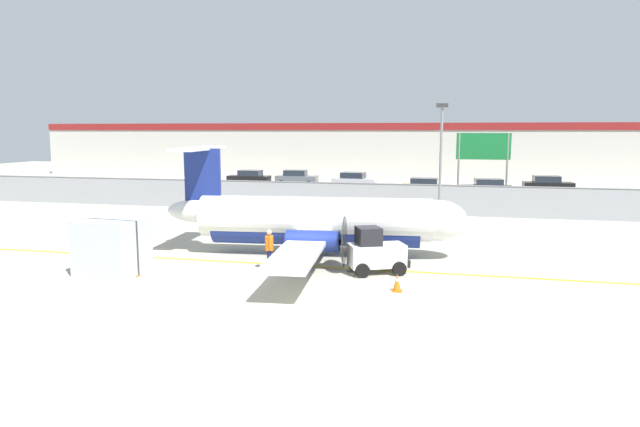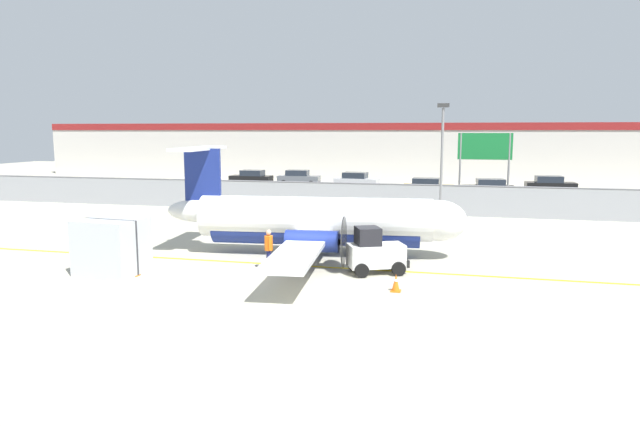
{
  "view_description": "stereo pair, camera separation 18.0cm",
  "coord_description": "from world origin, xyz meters",
  "px_view_note": "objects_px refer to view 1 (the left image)",
  "views": [
    {
      "loc": [
        5.64,
        -20.74,
        5.68
      ],
      "look_at": [
        -0.37,
        5.09,
        1.8
      ],
      "focal_mm": 32.0,
      "sensor_mm": 36.0,
      "label": 1
    },
    {
      "loc": [
        5.82,
        -20.7,
        5.68
      ],
      "look_at": [
        -0.37,
        5.09,
        1.8
      ],
      "focal_mm": 32.0,
      "sensor_mm": 36.0,
      "label": 2
    }
  ],
  "objects_px": {
    "parked_car_2": "(354,181)",
    "highway_sign": "(483,153)",
    "parked_car_3": "(425,188)",
    "parked_car_4": "(487,188)",
    "parked_car_5": "(548,185)",
    "apron_light_pole": "(441,153)",
    "traffic_cone_far_left": "(282,236)",
    "cargo_container": "(112,247)",
    "parked_car_1": "(297,178)",
    "traffic_cone_near_left": "(134,268)",
    "parked_car_0": "(249,178)",
    "traffic_cone_near_right": "(397,283)",
    "baggage_tug": "(376,252)",
    "commuter_airplane": "(320,221)",
    "ground_crew_worker": "(269,248)"
  },
  "relations": [
    {
      "from": "parked_car_5",
      "to": "apron_light_pole",
      "type": "height_order",
      "value": "apron_light_pole"
    },
    {
      "from": "parked_car_1",
      "to": "highway_sign",
      "type": "distance_m",
      "value": 23.16
    },
    {
      "from": "commuter_airplane",
      "to": "traffic_cone_near_left",
      "type": "bearing_deg",
      "value": -144.99
    },
    {
      "from": "parked_car_2",
      "to": "parked_car_5",
      "type": "distance_m",
      "value": 17.38
    },
    {
      "from": "baggage_tug",
      "to": "traffic_cone_near_right",
      "type": "bearing_deg",
      "value": -89.96
    },
    {
      "from": "cargo_container",
      "to": "traffic_cone_near_right",
      "type": "distance_m",
      "value": 11.32
    },
    {
      "from": "cargo_container",
      "to": "highway_sign",
      "type": "distance_m",
      "value": 25.86
    },
    {
      "from": "parked_car_0",
      "to": "highway_sign",
      "type": "height_order",
      "value": "highway_sign"
    },
    {
      "from": "parked_car_2",
      "to": "highway_sign",
      "type": "relative_size",
      "value": 0.79
    },
    {
      "from": "commuter_airplane",
      "to": "parked_car_4",
      "type": "distance_m",
      "value": 25.67
    },
    {
      "from": "parked_car_4",
      "to": "parked_car_0",
      "type": "bearing_deg",
      "value": -19.34
    },
    {
      "from": "traffic_cone_near_right",
      "to": "cargo_container",
      "type": "bearing_deg",
      "value": -179.71
    },
    {
      "from": "traffic_cone_near_left",
      "to": "parked_car_5",
      "type": "xyz_separation_m",
      "value": [
        20.29,
        33.9,
        0.58
      ]
    },
    {
      "from": "parked_car_0",
      "to": "highway_sign",
      "type": "relative_size",
      "value": 0.77
    },
    {
      "from": "parked_car_1",
      "to": "parked_car_5",
      "type": "height_order",
      "value": "same"
    },
    {
      "from": "highway_sign",
      "to": "parked_car_5",
      "type": "bearing_deg",
      "value": 64.3
    },
    {
      "from": "parked_car_0",
      "to": "commuter_airplane",
      "type": "bearing_deg",
      "value": 116.25
    },
    {
      "from": "ground_crew_worker",
      "to": "commuter_airplane",
      "type": "bearing_deg",
      "value": -141.88
    },
    {
      "from": "baggage_tug",
      "to": "apron_light_pole",
      "type": "bearing_deg",
      "value": 56.17
    },
    {
      "from": "apron_light_pole",
      "to": "ground_crew_worker",
      "type": "bearing_deg",
      "value": -115.22
    },
    {
      "from": "traffic_cone_far_left",
      "to": "parked_car_3",
      "type": "xyz_separation_m",
      "value": [
        6.25,
        20.98,
        0.58
      ]
    },
    {
      "from": "parked_car_0",
      "to": "apron_light_pole",
      "type": "distance_m",
      "value": 27.32
    },
    {
      "from": "traffic_cone_near_right",
      "to": "parked_car_3",
      "type": "distance_m",
      "value": 28.8
    },
    {
      "from": "baggage_tug",
      "to": "traffic_cone_near_left",
      "type": "distance_m",
      "value": 9.54
    },
    {
      "from": "parked_car_0",
      "to": "apron_light_pole",
      "type": "height_order",
      "value": "apron_light_pole"
    },
    {
      "from": "apron_light_pole",
      "to": "parked_car_1",
      "type": "bearing_deg",
      "value": 125.9
    },
    {
      "from": "parked_car_3",
      "to": "parked_car_4",
      "type": "relative_size",
      "value": 0.98
    },
    {
      "from": "commuter_airplane",
      "to": "parked_car_3",
      "type": "xyz_separation_m",
      "value": [
        3.61,
        23.72,
        -0.71
      ]
    },
    {
      "from": "highway_sign",
      "to": "cargo_container",
      "type": "bearing_deg",
      "value": -125.98
    },
    {
      "from": "parked_car_5",
      "to": "highway_sign",
      "type": "height_order",
      "value": "highway_sign"
    },
    {
      "from": "baggage_tug",
      "to": "parked_car_3",
      "type": "bearing_deg",
      "value": 64.06
    },
    {
      "from": "apron_light_pole",
      "to": "parked_car_3",
      "type": "bearing_deg",
      "value": 96.23
    },
    {
      "from": "commuter_airplane",
      "to": "parked_car_4",
      "type": "bearing_deg",
      "value": 65.37
    },
    {
      "from": "traffic_cone_near_left",
      "to": "apron_light_pole",
      "type": "bearing_deg",
      "value": 54.17
    },
    {
      "from": "baggage_tug",
      "to": "parked_car_3",
      "type": "relative_size",
      "value": 0.6
    },
    {
      "from": "commuter_airplane",
      "to": "traffic_cone_far_left",
      "type": "xyz_separation_m",
      "value": [
        -2.65,
        2.73,
        -1.29
      ]
    },
    {
      "from": "traffic_cone_far_left",
      "to": "parked_car_4",
      "type": "xyz_separation_m",
      "value": [
        11.26,
        21.44,
        0.58
      ]
    },
    {
      "from": "traffic_cone_near_right",
      "to": "parked_car_0",
      "type": "height_order",
      "value": "parked_car_0"
    },
    {
      "from": "highway_sign",
      "to": "traffic_cone_far_left",
      "type": "bearing_deg",
      "value": -128.89
    },
    {
      "from": "baggage_tug",
      "to": "ground_crew_worker",
      "type": "relative_size",
      "value": 1.52
    },
    {
      "from": "ground_crew_worker",
      "to": "parked_car_5",
      "type": "bearing_deg",
      "value": -144.64
    },
    {
      "from": "traffic_cone_near_left",
      "to": "parked_car_2",
      "type": "relative_size",
      "value": 0.15
    },
    {
      "from": "parked_car_2",
      "to": "apron_light_pole",
      "type": "distance_m",
      "value": 20.59
    },
    {
      "from": "parked_car_2",
      "to": "parked_car_5",
      "type": "bearing_deg",
      "value": 5.33
    },
    {
      "from": "traffic_cone_near_left",
      "to": "cargo_container",
      "type": "bearing_deg",
      "value": 172.24
    },
    {
      "from": "cargo_container",
      "to": "traffic_cone_near_left",
      "type": "distance_m",
      "value": 1.31
    },
    {
      "from": "commuter_airplane",
      "to": "parked_car_3",
      "type": "bearing_deg",
      "value": 76.33
    },
    {
      "from": "parked_car_2",
      "to": "parked_car_5",
      "type": "relative_size",
      "value": 1.02
    },
    {
      "from": "traffic_cone_near_left",
      "to": "traffic_cone_near_right",
      "type": "height_order",
      "value": "same"
    },
    {
      "from": "parked_car_3",
      "to": "parked_car_5",
      "type": "xyz_separation_m",
      "value": [
        10.42,
        4.92,
        0.0
      ]
    }
  ]
}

